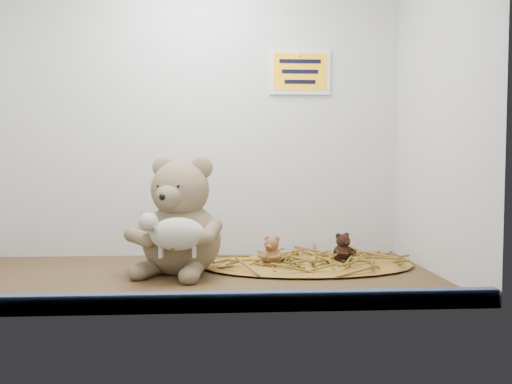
{
  "coord_description": "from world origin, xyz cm",
  "views": [
    {
      "loc": [
        8.05,
        -120.22,
        27.09
      ],
      "look_at": [
        15.24,
        1.47,
        20.56
      ],
      "focal_mm": 35.0,
      "sensor_mm": 36.0,
      "label": 1
    }
  ],
  "objects": [
    {
      "name": "alcove_shell",
      "position": [
        0.0,
        9.0,
        45.0
      ],
      "size": [
        120.4,
        60.2,
        90.4
      ],
      "color": "#3C2B15",
      "rests_on": "ground"
    },
    {
      "name": "front_rail",
      "position": [
        0.0,
        -28.8,
        1.8
      ],
      "size": [
        119.28,
        2.2,
        3.6
      ],
      "primitive_type": "cube",
      "color": "#3D5376",
      "rests_on": "shelf_floor"
    },
    {
      "name": "toy_lamb",
      "position": [
        -3.26,
        -5.6,
        11.31
      ],
      "size": [
        16.53,
        10.09,
        10.68
      ],
      "primitive_type": null,
      "color": "beige",
      "rests_on": "main_teddy"
    },
    {
      "name": "straw_bed",
      "position": [
        29.74,
        11.12,
        0.55
      ],
      "size": [
        56.92,
        33.05,
        1.1
      ],
      "primitive_type": "ellipsoid",
      "color": "brown",
      "rests_on": "shelf_floor"
    },
    {
      "name": "mini_teddy_brown",
      "position": [
        39.65,
        13.17,
        5.03
      ],
      "size": [
        8.61,
        8.77,
        7.85
      ],
      "primitive_type": null,
      "rotation": [
        0.0,
        0.0,
        0.45
      ],
      "color": "black",
      "rests_on": "straw_bed"
    },
    {
      "name": "mini_teddy_tan",
      "position": [
        19.83,
        9.07,
        4.95
      ],
      "size": [
        8.55,
        8.69,
        7.69
      ],
      "primitive_type": null,
      "rotation": [
        0.0,
        0.0,
        -0.49
      ],
      "color": "brown",
      "rests_on": "straw_bed"
    },
    {
      "name": "main_teddy",
      "position": [
        -3.26,
        4.9,
        14.65
      ],
      "size": [
        30.97,
        31.73,
        29.31
      ],
      "primitive_type": null,
      "rotation": [
        0.0,
        0.0,
        -0.36
      ],
      "color": "#7E6D4E",
      "rests_on": "shelf_floor"
    },
    {
      "name": "wall_sign",
      "position": [
        30.0,
        29.4,
        55.0
      ],
      "size": [
        16.0,
        1.2,
        11.0
      ],
      "primitive_type": "cube",
      "color": "#FFB10D",
      "rests_on": "back_wall"
    }
  ]
}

